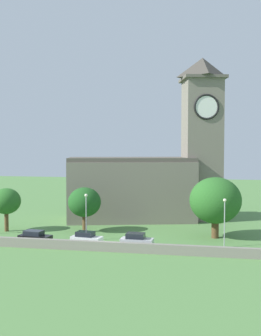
% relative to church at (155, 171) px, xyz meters
% --- Properties ---
extents(ground_plane, '(200.00, 200.00, 0.00)m').
position_rel_church_xyz_m(ground_plane, '(-3.07, -6.35, -8.67)').
color(ground_plane, '#517F42').
extents(church, '(28.62, 14.85, 28.83)m').
position_rel_church_xyz_m(church, '(0.00, 0.00, 0.00)').
color(church, slate).
rests_on(church, ground).
extents(quay_barrier, '(49.68, 0.70, 1.22)m').
position_rel_church_xyz_m(quay_barrier, '(-3.07, -23.37, -8.06)').
color(quay_barrier, gray).
rests_on(quay_barrier, ground).
extents(car_black, '(4.66, 2.63, 1.70)m').
position_rel_church_xyz_m(car_black, '(-13.83, -20.86, -7.80)').
color(car_black, black).
rests_on(car_black, ground).
extents(car_white, '(4.38, 2.56, 1.77)m').
position_rel_church_xyz_m(car_white, '(-6.63, -20.52, -7.77)').
color(car_white, silver).
rests_on(car_white, ground).
extents(car_silver, '(4.27, 2.26, 1.92)m').
position_rel_church_xyz_m(car_silver, '(0.28, -20.86, -7.70)').
color(car_silver, silver).
rests_on(car_silver, ground).
extents(streetlamp_west_mid, '(0.44, 0.44, 6.59)m').
position_rel_church_xyz_m(streetlamp_west_mid, '(-7.31, -18.28, -4.23)').
color(streetlamp_west_mid, '#9EA0A5').
rests_on(streetlamp_west_mid, ground).
extents(streetlamp_central, '(0.44, 0.44, 6.42)m').
position_rel_church_xyz_m(streetlamp_central, '(11.49, -18.57, -4.33)').
color(streetlamp_central, '#9EA0A5').
rests_on(streetlamp_central, ground).
extents(tree_by_tower, '(4.47, 4.47, 6.71)m').
position_rel_church_xyz_m(tree_by_tower, '(-21.35, -14.41, -4.01)').
color(tree_by_tower, brown).
rests_on(tree_by_tower, ground).
extents(tree_riverside_east, '(5.05, 5.05, 6.90)m').
position_rel_church_xyz_m(tree_riverside_east, '(-9.29, -12.65, -4.08)').
color(tree_riverside_east, brown).
rests_on(tree_riverside_east, ground).
extents(tree_churchyard, '(7.40, 7.40, 8.78)m').
position_rel_church_xyz_m(tree_churchyard, '(10.37, -13.08, -3.25)').
color(tree_churchyard, brown).
rests_on(tree_churchyard, ground).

